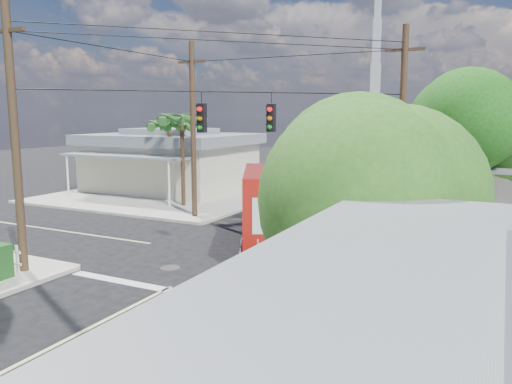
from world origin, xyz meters
The scene contains 12 objects.
ground centered at (0.00, 0.00, 0.00)m, with size 120.00×120.00×0.00m, color black.
sidewalk_nw centered at (-10.88, 10.88, 0.07)m, with size 14.12×14.12×0.14m.
road_markings centered at (0.00, -1.47, 0.01)m, with size 32.00×32.00×0.01m.
building_nw centered at (-12.00, 12.46, 2.22)m, with size 10.80×10.20×4.30m.
radio_tower centered at (0.50, 20.00, 5.64)m, with size 0.80×0.80×17.00m.
tree_ne_front centered at (7.21, 6.76, 4.77)m, with size 4.21×4.14×6.66m.
tree_se centered at (7.01, -7.24, 4.04)m, with size 3.67×3.54×5.62m.
palm_nw_front centered at (-7.50, 7.50, 5.04)m, with size 3.01×3.08×5.59m.
palm_nw_back centered at (-9.50, 9.00, 4.67)m, with size 3.01×3.08×5.19m.
utility_poles centered at (-1.58, 1.60, 4.67)m, with size 12.00×10.68×9.00m.
vending_boxes centered at (6.50, 6.20, 0.69)m, with size 1.90×0.50×1.10m.
delivery_truck centered at (1.08, 1.52, 1.67)m, with size 5.34×7.80×3.29m.
Camera 1 is at (9.16, -16.27, 5.36)m, focal length 35.00 mm.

